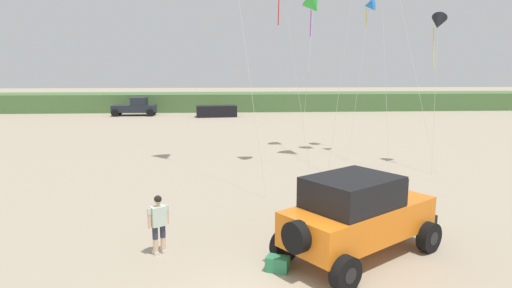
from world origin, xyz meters
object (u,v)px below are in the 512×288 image
at_px(distant_sedan, 217,111).
at_px(kite_red_delta, 314,6).
at_px(distant_pickup, 135,107).
at_px(kite_purple_stunt, 369,6).
at_px(jeep, 358,214).
at_px(cooler_box, 278,264).
at_px(kite_green_box, 438,23).
at_px(person_watching, 158,221).

distance_m(distant_sedan, kite_red_delta, 21.93).
bearing_deg(distant_pickup, kite_purple_stunt, -52.34).
bearing_deg(distant_sedan, jeep, -88.36).
bearing_deg(cooler_box, kite_green_box, 73.54).
bearing_deg(cooler_box, distant_sedan, 116.71).
distance_m(distant_pickup, distant_sedan, 9.05).
bearing_deg(jeep, cooler_box, -162.11).
distance_m(distant_pickup, kite_green_box, 34.10).
bearing_deg(distant_sedan, kite_red_delta, -77.60).
height_order(person_watching, kite_red_delta, kite_red_delta).
distance_m(jeep, kite_red_delta, 17.59).
height_order(cooler_box, distant_pickup, distant_pickup).
distance_m(distant_pickup, kite_purple_stunt, 30.34).
bearing_deg(distant_sedan, distant_pickup, 161.97).
xyz_separation_m(distant_sedan, kite_purple_stunt, (9.11, -21.35, 7.90)).
bearing_deg(kite_purple_stunt, kite_red_delta, 143.93).
xyz_separation_m(jeep, kite_green_box, (6.92, 10.42, 6.02)).
bearing_deg(person_watching, jeep, -5.49).
distance_m(cooler_box, distant_pickup, 39.40).
distance_m(kite_red_delta, kite_purple_stunt, 3.41).
relative_size(jeep, kite_purple_stunt, 0.56).
xyz_separation_m(person_watching, distant_sedan, (0.76, 34.62, -0.34)).
height_order(distant_sedan, kite_purple_stunt, kite_purple_stunt).
distance_m(jeep, kite_green_box, 13.88).
bearing_deg(person_watching, kite_red_delta, 65.02).
bearing_deg(kite_green_box, cooler_box, -129.40).
bearing_deg(cooler_box, person_watching, -178.67).
xyz_separation_m(cooler_box, kite_purple_stunt, (6.75, 14.51, 8.31)).
bearing_deg(kite_green_box, person_watching, -141.07).
relative_size(jeep, kite_red_delta, 0.53).
relative_size(person_watching, kite_purple_stunt, 0.19).
height_order(distant_pickup, kite_red_delta, kite_red_delta).
height_order(jeep, kite_green_box, kite_green_box).
height_order(kite_green_box, kite_purple_stunt, kite_purple_stunt).
relative_size(kite_red_delta, kite_purple_stunt, 1.05).
distance_m(person_watching, kite_red_delta, 18.57).
distance_m(jeep, kite_purple_stunt, 16.24).
height_order(jeep, kite_purple_stunt, kite_purple_stunt).
bearing_deg(kite_red_delta, distant_pickup, 125.57).
distance_m(cooler_box, distant_sedan, 35.94).
relative_size(distant_pickup, kite_green_box, 0.59).
xyz_separation_m(person_watching, kite_red_delta, (7.12, 15.28, 7.79)).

